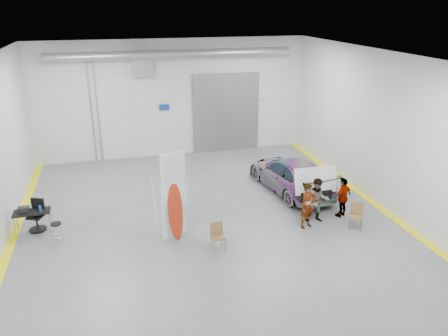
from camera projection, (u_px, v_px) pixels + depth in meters
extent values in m
plane|color=slate|center=(209.00, 222.00, 16.29)|extent=(16.00, 16.00, 0.00)
cube|color=silver|center=(384.00, 131.00, 16.88)|extent=(0.02, 16.00, 6.00)
cube|color=silver|center=(173.00, 99.00, 22.43)|extent=(14.00, 0.02, 6.00)
cube|color=silver|center=(304.00, 276.00, 7.99)|extent=(14.00, 0.02, 6.00)
cube|color=silver|center=(206.00, 57.00, 14.14)|extent=(14.00, 16.00, 0.02)
cube|color=gray|center=(226.00, 113.00, 23.35)|extent=(3.60, 0.12, 4.20)
cube|color=gray|center=(142.00, 64.00, 21.36)|extent=(1.00, 0.50, 1.20)
cylinder|color=gray|center=(173.00, 54.00, 21.07)|extent=(11.90, 0.44, 0.44)
cube|color=#123896|center=(164.00, 107.00, 22.39)|extent=(0.50, 0.04, 0.30)
cube|color=white|center=(262.00, 96.00, 23.54)|extent=(0.70, 0.04, 0.25)
cylinder|color=gray|center=(98.00, 113.00, 21.64)|extent=(0.08, 0.08, 5.00)
cylinder|color=gray|center=(92.00, 114.00, 21.57)|extent=(0.08, 0.08, 5.00)
cube|color=yellow|center=(10.00, 246.00, 14.66)|extent=(0.30, 16.00, 0.01)
cube|color=yellow|center=(371.00, 201.00, 17.91)|extent=(0.30, 16.00, 0.01)
imported|color=white|center=(291.00, 175.00, 18.77)|extent=(2.66, 5.18, 1.44)
imported|color=#826347|center=(308.00, 206.00, 15.61)|extent=(0.72, 0.60, 1.70)
imported|color=slate|center=(318.00, 201.00, 16.00)|extent=(0.97, 0.82, 1.72)
imported|color=olive|center=(343.00, 197.00, 16.45)|extent=(0.97, 0.74, 1.56)
cube|color=white|center=(172.00, 209.00, 14.73)|extent=(0.88, 0.42, 2.01)
ellipsoid|color=#E04413|center=(172.00, 212.00, 14.67)|extent=(0.62, 0.47, 2.13)
cube|color=white|center=(170.00, 168.00, 14.17)|extent=(0.85, 0.40, 1.06)
cylinder|color=white|center=(159.00, 196.00, 14.44)|extent=(0.03, 0.03, 3.36)
cylinder|color=white|center=(183.00, 193.00, 14.63)|extent=(0.03, 0.03, 3.36)
cube|color=brown|center=(218.00, 237.00, 14.31)|extent=(0.45, 0.43, 0.04)
cube|color=brown|center=(217.00, 228.00, 14.41)|extent=(0.44, 0.11, 0.41)
cube|color=brown|center=(356.00, 217.00, 15.59)|extent=(0.62, 0.61, 0.04)
cube|color=brown|center=(354.00, 208.00, 15.69)|extent=(0.45, 0.31, 0.44)
cylinder|color=black|center=(56.00, 224.00, 14.70)|extent=(0.34, 0.34, 0.05)
torus|color=silver|center=(58.00, 236.00, 14.86)|extent=(0.36, 0.36, 0.02)
cylinder|color=gray|center=(15.00, 227.00, 15.10)|extent=(0.03, 0.03, 0.75)
cylinder|color=gray|center=(50.00, 223.00, 15.37)|extent=(0.03, 0.03, 0.75)
cylinder|color=gray|center=(17.00, 221.00, 15.57)|extent=(0.03, 0.03, 0.75)
cylinder|color=gray|center=(51.00, 217.00, 15.84)|extent=(0.03, 0.03, 0.75)
cube|color=black|center=(32.00, 212.00, 15.33)|extent=(1.26, 0.66, 0.04)
cylinder|color=#184095|center=(40.00, 209.00, 15.26)|extent=(0.08, 0.08, 0.23)
cube|color=black|center=(23.00, 209.00, 15.27)|extent=(0.36, 0.23, 0.19)
cylinder|color=black|center=(38.00, 229.00, 15.66)|extent=(0.61, 0.61, 0.04)
cylinder|color=black|center=(37.00, 223.00, 15.57)|extent=(0.07, 0.07, 0.52)
cube|color=black|center=(36.00, 216.00, 15.47)|extent=(0.65, 0.65, 0.08)
cube|color=black|center=(35.00, 205.00, 15.57)|extent=(0.46, 0.25, 0.54)
cube|color=silver|center=(315.00, 178.00, 16.49)|extent=(1.68, 1.02, 0.04)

